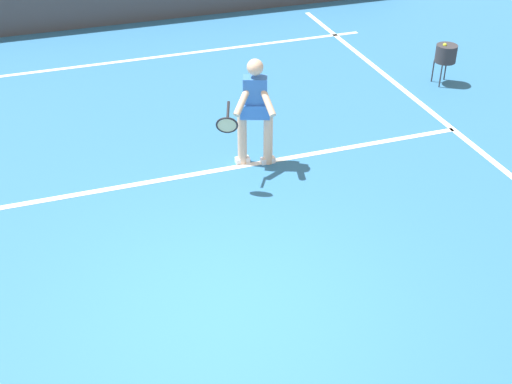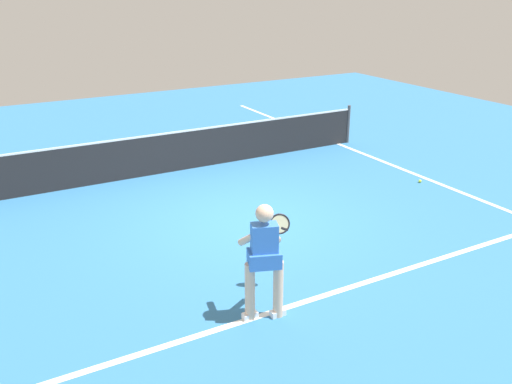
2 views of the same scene
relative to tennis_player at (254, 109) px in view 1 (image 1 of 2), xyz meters
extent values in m
plane|color=teal|center=(1.24, 2.79, -0.85)|extent=(25.12, 25.12, 0.00)
cube|color=white|center=(1.24, -4.37, -0.84)|extent=(9.94, 0.10, 0.01)
cube|color=white|center=(1.24, 0.01, -0.84)|extent=(8.94, 0.10, 0.01)
cylinder|color=beige|center=(-0.19, 0.04, -0.46)|extent=(0.13, 0.13, 0.78)
cylinder|color=beige|center=(0.15, -0.09, -0.46)|extent=(0.13, 0.13, 0.78)
cube|color=white|center=(-0.19, 0.04, -0.81)|extent=(0.20, 0.10, 0.08)
cube|color=white|center=(0.15, -0.09, -0.81)|extent=(0.20, 0.10, 0.08)
cube|color=#3875D6|center=(-0.02, -0.02, 0.19)|extent=(0.37, 0.30, 0.52)
cube|color=#3875D6|center=(-0.02, -0.02, -0.01)|extent=(0.47, 0.40, 0.20)
sphere|color=beige|center=(-0.02, -0.02, 0.59)|extent=(0.22, 0.22, 0.22)
cylinder|color=beige|center=(-0.11, 0.17, 0.21)|extent=(0.13, 0.48, 0.37)
cylinder|color=beige|center=(0.17, 0.07, 0.21)|extent=(0.40, 0.40, 0.37)
cylinder|color=black|center=(0.44, 0.25, 0.17)|extent=(0.13, 0.29, 0.14)
torus|color=black|center=(0.55, 0.54, 0.11)|extent=(0.31, 0.21, 0.28)
cylinder|color=beige|center=(0.55, 0.54, 0.11)|extent=(0.26, 0.17, 0.23)
cylinder|color=#333338|center=(-3.99, -1.57, -0.30)|extent=(0.36, 0.36, 0.30)
cylinder|color=#333338|center=(-3.87, -1.44, -0.65)|extent=(0.02, 0.02, 0.40)
cylinder|color=#333338|center=(-4.12, -1.69, -0.65)|extent=(0.02, 0.02, 0.40)
cylinder|color=#333338|center=(-3.87, -1.69, -0.65)|extent=(0.02, 0.02, 0.40)
sphere|color=#D1E533|center=(-3.94, -1.57, -0.14)|extent=(0.07, 0.07, 0.07)
camera|label=1|loc=(2.69, 7.94, 4.08)|focal=48.31mm
camera|label=2|loc=(-3.07, -5.27, 3.18)|focal=38.98mm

